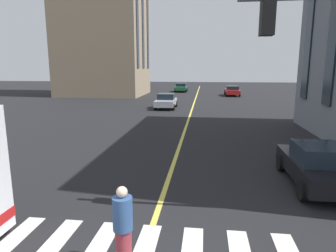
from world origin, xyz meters
name	(u,v)px	position (x,y,z in m)	size (l,w,h in m)	color
lane_centre_line	(190,116)	(20.00, 0.00, 0.00)	(80.00, 0.16, 0.01)	#D8C64C
car_red_parked_a	(232,91)	(38.52, -4.90, 0.70)	(4.40, 1.95, 1.37)	#B21E1E
car_black_trailing	(319,165)	(6.25, -4.90, 0.70)	(3.90, 1.89, 1.40)	black
car_green_mid	(181,87)	(44.93, 2.75, 0.70)	(4.40, 1.95, 1.37)	#1E6038
car_silver_parked_b	(166,101)	(24.45, 2.49, 0.70)	(3.90, 1.89, 1.40)	#B7BABF
pedestrian_near	(123,227)	(1.57, 0.29, 0.81)	(0.38, 0.38, 1.63)	maroon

